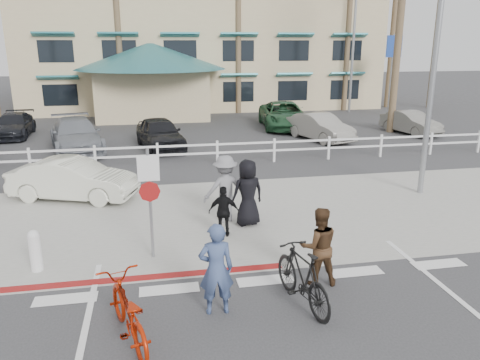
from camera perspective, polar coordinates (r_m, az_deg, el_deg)
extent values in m
plane|color=#333335|center=(9.53, 4.03, -13.87)|extent=(140.00, 140.00, 0.00)
cube|color=#333335|center=(7.94, 7.96, -20.91)|extent=(12.00, 16.00, 0.01)
cube|color=gray|center=(13.51, -0.83, -4.40)|extent=(22.00, 7.00, 0.01)
cube|color=#333335|center=(17.27, -3.14, 0.21)|extent=(40.00, 5.00, 0.01)
cube|color=#333335|center=(26.47, -5.95, 5.82)|extent=(50.00, 16.00, 0.01)
cube|color=maroon|center=(10.35, -14.41, -11.72)|extent=(7.00, 0.25, 0.02)
imported|color=#9C1B03|center=(8.20, -13.56, -15.37)|extent=(1.29, 2.18, 1.08)
imported|color=#394B74|center=(8.57, -2.93, -10.81)|extent=(0.64, 0.42, 1.76)
imported|color=black|center=(9.00, 7.64, -11.63)|extent=(0.94, 2.04, 1.18)
imported|color=#412A18|center=(9.71, 9.55, -7.97)|extent=(0.86, 0.70, 1.66)
imported|color=gray|center=(12.87, -1.82, -1.09)|extent=(1.29, 0.83, 1.88)
imported|color=black|center=(11.93, -1.97, -3.88)|extent=(0.83, 0.47, 1.34)
imported|color=black|center=(12.59, 0.93, -1.58)|extent=(1.00, 0.77, 1.83)
imported|color=silver|center=(15.70, -19.69, 0.07)|extent=(4.19, 2.63, 1.30)
imported|color=slate|center=(22.84, -19.36, 5.19)|extent=(3.22, 5.46, 1.48)
imported|color=black|center=(22.42, -9.73, 5.64)|extent=(2.55, 4.51, 1.45)
imported|color=gray|center=(24.38, 9.72, 6.39)|extent=(2.64, 4.39, 1.37)
imported|color=black|center=(27.69, -25.88, 6.02)|extent=(1.93, 4.32, 1.23)
imported|color=#214C2C|center=(27.71, 5.38, 7.87)|extent=(3.13, 5.68, 1.51)
imported|color=slate|center=(27.44, 20.08, 6.59)|extent=(2.03, 3.93, 1.23)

